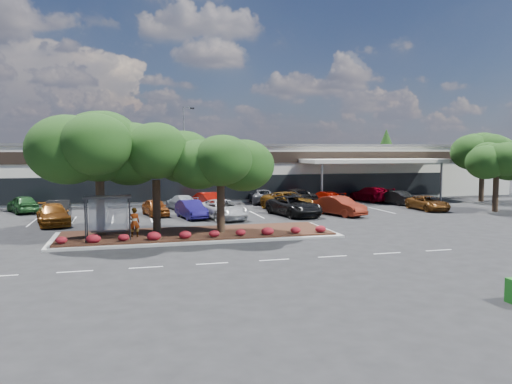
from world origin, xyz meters
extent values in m
plane|color=black|center=(0.00, 0.00, 0.00)|extent=(160.00, 160.00, 0.00)
cube|color=beige|center=(0.00, 34.00, 3.00)|extent=(80.00, 20.00, 6.00)
cube|color=#4D4D4F|center=(0.00, 34.00, 6.10)|extent=(80.40, 20.40, 0.30)
cube|color=black|center=(0.00, 23.95, 4.80)|extent=(80.00, 0.25, 1.20)
cube|color=black|center=(0.00, 23.95, 1.60)|extent=(60.00, 0.18, 2.60)
cube|color=red|center=(-6.00, 23.88, 4.80)|extent=(6.00, 0.12, 1.00)
cube|color=beige|center=(20.00, 21.50, 4.40)|extent=(16.00, 5.00, 0.40)
cylinder|color=slate|center=(13.00, 19.50, 2.10)|extent=(0.24, 0.24, 4.20)
cylinder|color=slate|center=(27.00, 19.50, 2.10)|extent=(0.24, 0.24, 4.20)
cube|color=#A9A8A3|center=(-2.00, 4.00, 0.07)|extent=(18.00, 6.00, 0.15)
cube|color=#472819|center=(-2.00, 4.00, 0.20)|extent=(17.20, 5.20, 0.12)
cube|color=silver|center=(-8.80, -4.00, 0.01)|extent=(1.60, 0.12, 0.01)
cube|color=silver|center=(-5.60, -4.00, 0.01)|extent=(1.60, 0.12, 0.01)
cube|color=silver|center=(-2.40, -4.00, 0.01)|extent=(1.60, 0.12, 0.01)
cube|color=silver|center=(0.80, -4.00, 0.01)|extent=(1.60, 0.12, 0.01)
cube|color=silver|center=(4.00, -4.00, 0.01)|extent=(1.60, 0.12, 0.01)
cube|color=silver|center=(7.20, -4.00, 0.01)|extent=(1.60, 0.12, 0.01)
cube|color=silver|center=(10.40, -4.00, 0.01)|extent=(1.60, 0.12, 0.01)
cube|color=silver|center=(-13.50, 13.50, 0.01)|extent=(0.12, 5.00, 0.01)
cube|color=silver|center=(-10.50, 13.50, 0.01)|extent=(0.12, 5.00, 0.01)
cube|color=silver|center=(-7.50, 13.50, 0.01)|extent=(0.12, 5.00, 0.01)
cube|color=silver|center=(-4.50, 13.50, 0.01)|extent=(0.12, 5.00, 0.01)
cube|color=silver|center=(-1.50, 13.50, 0.01)|extent=(0.12, 5.00, 0.01)
cube|color=silver|center=(1.50, 13.50, 0.01)|extent=(0.12, 5.00, 0.01)
cube|color=silver|center=(4.50, 13.50, 0.01)|extent=(0.12, 5.00, 0.01)
cube|color=silver|center=(7.50, 13.50, 0.01)|extent=(0.12, 5.00, 0.01)
cube|color=silver|center=(10.50, 13.50, 0.01)|extent=(0.12, 5.00, 0.01)
cube|color=silver|center=(13.50, 13.50, 0.01)|extent=(0.12, 5.00, 0.01)
cube|color=silver|center=(16.50, 13.50, 0.01)|extent=(0.12, 5.00, 0.01)
cylinder|color=black|center=(-8.75, 3.45, 1.51)|extent=(0.08, 0.08, 2.50)
cylinder|color=black|center=(-6.25, 3.45, 1.51)|extent=(0.08, 0.08, 2.50)
cylinder|color=black|center=(-8.75, 2.15, 1.51)|extent=(0.08, 0.08, 2.50)
cylinder|color=black|center=(-6.25, 2.15, 1.51)|extent=(0.08, 0.08, 2.50)
cube|color=black|center=(-7.50, 2.80, 2.80)|extent=(2.75, 1.55, 0.10)
cube|color=silver|center=(-7.50, 3.45, 1.63)|extent=(2.30, 0.03, 2.00)
cube|color=black|center=(-7.50, 3.05, 0.71)|extent=(2.00, 0.35, 0.06)
cone|color=#133610|center=(34.00, 44.00, 4.50)|extent=(3.96, 3.96, 9.00)
imported|color=#594C47|center=(-5.98, 3.25, 1.17)|extent=(0.67, 0.44, 1.82)
cube|color=#A9A8A3|center=(-0.03, 28.00, 0.20)|extent=(0.50, 0.50, 0.40)
cylinder|color=slate|center=(-0.03, 28.00, 5.41)|extent=(0.14, 0.14, 10.02)
cube|color=slate|center=(0.42, 28.02, 10.27)|extent=(0.91, 0.26, 0.14)
cube|color=black|center=(0.92, 28.04, 10.20)|extent=(0.46, 0.32, 0.18)
imported|color=brown|center=(-11.73, 11.66, 0.77)|extent=(3.19, 5.64, 1.54)
imported|color=black|center=(-11.60, 13.54, 0.81)|extent=(1.93, 4.99, 1.62)
imported|color=brown|center=(-4.02, 15.02, 0.71)|extent=(2.41, 4.39, 1.41)
imported|color=beige|center=(1.13, 11.57, 0.78)|extent=(3.86, 6.08, 1.56)
imported|color=navy|center=(-1.28, 12.62, 0.74)|extent=(2.36, 4.68, 1.47)
imported|color=brown|center=(8.04, 15.46, 0.86)|extent=(4.30, 6.70, 1.72)
imported|color=black|center=(7.38, 11.94, 0.84)|extent=(3.85, 6.47, 1.68)
imported|color=maroon|center=(11.22, 11.11, 0.82)|extent=(3.40, 5.25, 1.63)
imported|color=brown|center=(20.68, 12.43, 0.67)|extent=(2.23, 4.82, 1.34)
imported|color=#1F4E22|center=(-15.34, 20.01, 0.79)|extent=(3.59, 4.99, 1.58)
imported|color=#A6ADB3|center=(-1.40, 18.77, 0.69)|extent=(2.90, 5.09, 1.39)
imported|color=#7A0A03|center=(0.85, 18.49, 0.81)|extent=(2.92, 5.20, 1.62)
imported|color=#505157|center=(7.40, 22.17, 0.74)|extent=(3.13, 5.62, 1.48)
imported|color=black|center=(10.36, 20.65, 0.79)|extent=(3.91, 6.15, 1.58)
imported|color=#800A01|center=(13.04, 18.95, 0.72)|extent=(3.17, 5.29, 1.44)
imported|color=maroon|center=(19.26, 20.93, 0.81)|extent=(3.38, 5.92, 1.62)
imported|color=black|center=(20.29, 17.72, 0.71)|extent=(2.46, 4.53, 1.42)
camera|label=1|loc=(-6.48, -27.96, 5.60)|focal=35.00mm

